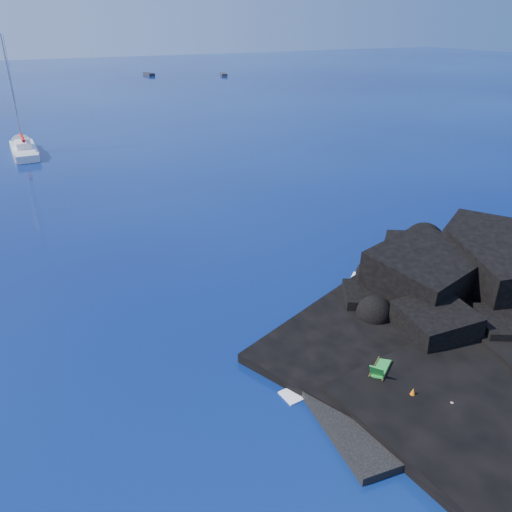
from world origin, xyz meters
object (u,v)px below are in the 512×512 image
Objects in this scene: sunbather at (442,408)px; marker_cone at (412,394)px; deck_chair at (381,365)px; distant_boat_b at (224,75)px; sailboat at (25,154)px; distant_boat_a at (149,75)px.

sunbather is 1.14m from marker_cone.
deck_chair is 2.86m from sunbather.
distant_boat_b is at bearing 69.73° from marker_cone.
deck_chair is 1.78m from marker_cone.
sailboat is 49.56m from deck_chair.
distant_boat_b is (43.30, 117.22, -0.64)m from marker_cone.
deck_chair is at bearing -78.82° from sailboat.
distant_boat_a is at bearing 64.04° from sailboat.
sailboat is at bearing -119.04° from distant_boat_a.
sunbather is 0.38× the size of distant_boat_b.
distant_boat_b is (43.41, 115.45, -0.87)m from deck_chair.
sailboat is 84.32m from distant_boat_a.
sailboat is at bearing -112.73° from distant_boat_b.
deck_chair is 123.35m from distant_boat_b.
sunbather is at bearing -111.80° from deck_chair.
sailboat reaches higher than distant_boat_a.
sunbather is at bearing -78.78° from sailboat.
sailboat is at bearing 67.33° from deck_chair.
deck_chair is at bearing -94.68° from distant_boat_b.
sunbather is 3.02× the size of marker_cone.
sunbather is 125.73m from distant_boat_b.
sailboat is 51.31m from marker_cone.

